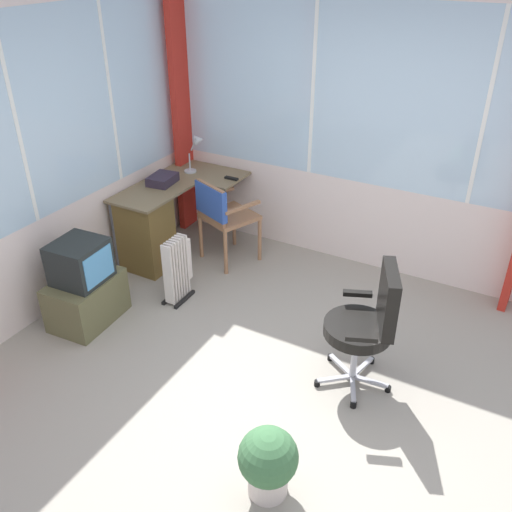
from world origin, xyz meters
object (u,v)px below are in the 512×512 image
object	(u,v)px
paper_tray	(162,179)
potted_plant	(268,461)
desk_lamp	(197,147)
tv_remote	(231,178)
desk	(150,227)
space_heater	(178,269)
office_chair	(369,320)
tv_on_stand	(85,287)
wooden_armchair	(220,211)

from	to	relation	value
paper_tray	potted_plant	world-z (taller)	paper_tray
desk_lamp	tv_remote	bearing A→B (deg)	-95.52
desk	space_heater	bearing A→B (deg)	-121.80
desk_lamp	tv_remote	size ratio (longest dim) A/B	2.65
desk	desk_lamp	distance (m)	1.01
desk	tv_remote	size ratio (longest dim) A/B	8.98
paper_tray	office_chair	xyz separation A→B (m)	(-0.96, -2.56, -0.23)
office_chair	potted_plant	world-z (taller)	office_chair
desk	tv_on_stand	bearing A→B (deg)	-173.86
desk	tv_remote	world-z (taller)	tv_remote
desk_lamp	tv_on_stand	bearing A→B (deg)	-178.77
paper_tray	tv_on_stand	size ratio (longest dim) A/B	0.38
tv_remote	wooden_armchair	world-z (taller)	wooden_armchair
tv_on_stand	potted_plant	xyz separation A→B (m)	(-0.80, -2.22, -0.08)
desk_lamp	space_heater	xyz separation A→B (m)	(-1.18, -0.54, -0.72)
tv_remote	wooden_armchair	bearing A→B (deg)	-166.97
paper_tray	space_heater	bearing A→B (deg)	-136.87
office_chair	potted_plant	xyz separation A→B (m)	(-1.21, 0.19, -0.32)
tv_remote	tv_on_stand	xyz separation A→B (m)	(-1.81, 0.41, -0.44)
tv_remote	paper_tray	distance (m)	0.71
tv_remote	office_chair	world-z (taller)	office_chair
potted_plant	office_chair	bearing A→B (deg)	-8.70
desk	potted_plant	xyz separation A→B (m)	(-1.85, -2.33, -0.16)
space_heater	desk	bearing A→B (deg)	58.20
desk_lamp	desk	bearing A→B (deg)	174.70
potted_plant	space_heater	bearing A→B (deg)	49.41
desk	wooden_armchair	size ratio (longest dim) A/B	1.50
potted_plant	paper_tray	bearing A→B (deg)	47.53
desk_lamp	tv_on_stand	world-z (taller)	desk_lamp
desk_lamp	office_chair	bearing A→B (deg)	-120.57
desk_lamp	paper_tray	xyz separation A→B (m)	(-0.48, 0.11, -0.22)
paper_tray	space_heater	world-z (taller)	paper_tray
tv_on_stand	space_heater	world-z (taller)	tv_on_stand
desk	desk_lamp	size ratio (longest dim) A/B	3.38
desk	paper_tray	world-z (taller)	paper_tray
wooden_armchair	paper_tray	bearing A→B (deg)	95.04
desk_lamp	paper_tray	bearing A→B (deg)	166.68
space_heater	tv_remote	bearing A→B (deg)	4.86
tv_on_stand	potted_plant	size ratio (longest dim) A/B	1.60
tv_remote	desk	bearing A→B (deg)	145.09
desk	wooden_armchair	xyz separation A→B (m)	(0.38, -0.61, 0.17)
desk	potted_plant	bearing A→B (deg)	-128.46
desk	desk_lamp	bearing A→B (deg)	-5.30
desk_lamp	office_chair	xyz separation A→B (m)	(-1.44, -2.44, -0.45)
office_chair	desk	bearing A→B (deg)	75.64
space_heater	potted_plant	xyz separation A→B (m)	(-1.47, -1.72, -0.05)
wooden_armchair	potted_plant	distance (m)	2.84
tv_remote	tv_on_stand	world-z (taller)	tv_remote
tv_on_stand	desk	bearing A→B (deg)	6.14
desk	paper_tray	size ratio (longest dim) A/B	4.49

